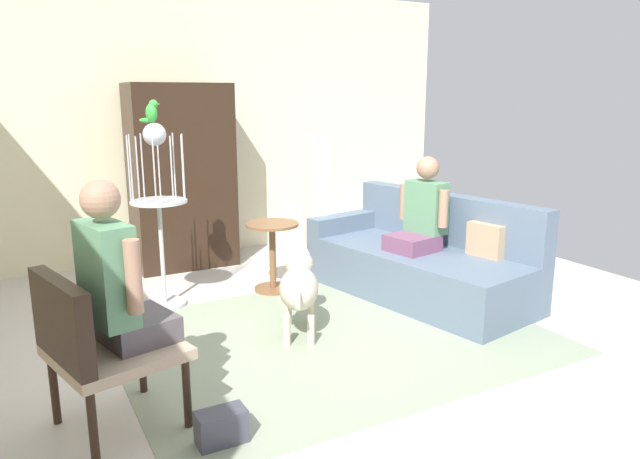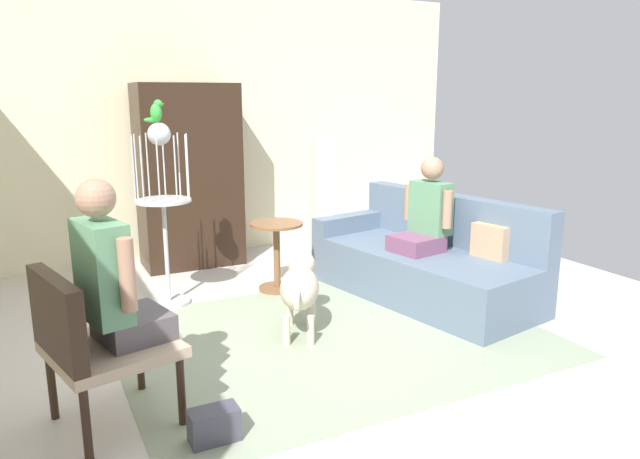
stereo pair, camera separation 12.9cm
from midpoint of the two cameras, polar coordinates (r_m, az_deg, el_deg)
The scene contains 14 objects.
ground_plane at distance 4.38m, azimuth 1.26°, elevation -10.86°, with size 6.75×6.75×0.00m, color beige.
back_wall at distance 6.68m, azimuth -10.51°, elevation 9.98°, with size 6.17×0.12×2.88m, color beige.
area_rug at distance 4.47m, azimuth 2.05°, elevation -10.26°, with size 3.03×2.33×0.01m, color gray.
couch at distance 5.35m, azimuth 10.85°, elevation -3.16°, with size 1.28×2.18×0.88m.
armchair at distance 3.33m, azimuth -20.38°, elevation -9.79°, with size 0.74×0.75×0.89m.
person_on_couch at distance 5.20m, azimuth 10.88°, elevation 1.45°, with size 0.51×0.51×0.81m.
person_on_armchair at distance 3.27m, azimuth -18.46°, elevation -4.47°, with size 0.49×0.52×0.89m.
round_end_table at distance 5.38m, azimuth -3.50°, elevation -2.03°, with size 0.48×0.48×0.63m.
dog at distance 4.43m, azimuth -1.12°, elevation -5.36°, with size 0.52×0.81×0.60m.
bird_cage_stand at distance 5.05m, azimuth -14.18°, elevation 2.50°, with size 0.46×0.46×1.54m.
parrot at distance 4.97m, azimuth -14.81°, elevation 10.93°, with size 0.17×0.10×0.18m.
column_lamp at distance 5.81m, azimuth 0.75°, elevation 2.25°, with size 0.20×0.20×1.38m.
armoire_cabinet at distance 6.25m, azimuth -11.96°, elevation 5.06°, with size 1.00×0.56×1.87m, color black.
handbag at distance 3.26m, azimuth -9.01°, elevation -18.16°, with size 0.26×0.14×0.18m, color #3F3F4C.
Camera 2 is at (-1.83, -3.56, 1.77)m, focal length 33.17 mm.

